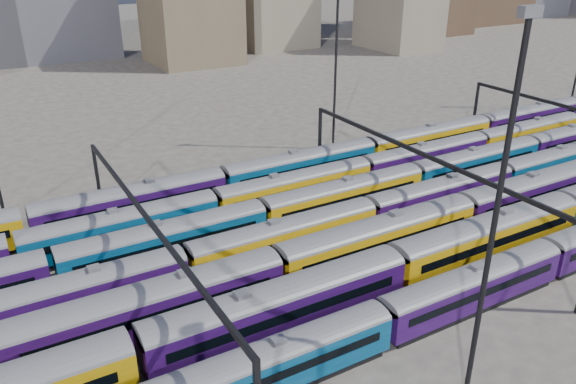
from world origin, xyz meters
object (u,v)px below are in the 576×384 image
rake_1 (280,303)px  rake_2 (277,266)px  rake_0 (548,254)px  mast_2 (496,212)px

rake_1 → rake_2: bearing=63.7°
rake_2 → rake_1: bearing=-116.3°
rake_1 → rake_2: (2.47, 5.00, -0.05)m
rake_0 → mast_2: mast_2 is taller
rake_1 → mast_2: bearing=-56.4°
rake_1 → mast_2: size_ratio=6.18×
rake_2 → mast_2: mast_2 is taller
rake_0 → rake_2: 24.81m
rake_2 → mast_2: bearing=-72.1°
rake_2 → mast_2: 21.03m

